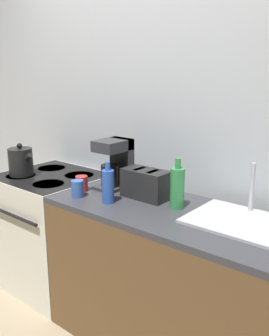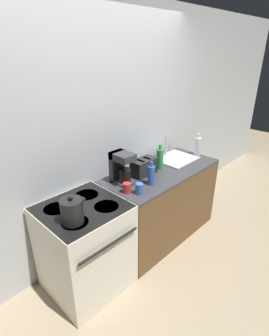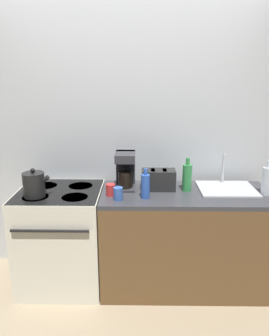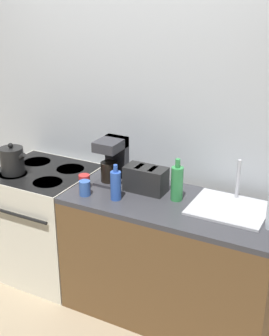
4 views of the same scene
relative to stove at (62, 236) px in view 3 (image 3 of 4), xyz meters
The scene contains 13 objects.
ground_plane 0.80m from the stove, 30.38° to the right, with size 12.00×12.00×0.00m, color tan.
wall_back 1.09m from the stove, 34.35° to the left, with size 8.00×0.05×2.60m.
stove is the anchor object (origin of this frame).
counter_block 1.08m from the stove, ahead, with size 1.43×0.63×0.88m.
kettle 0.57m from the stove, 142.59° to the right, with size 0.22×0.17×0.24m.
toaster 1.00m from the stove, ahead, with size 0.29×0.15×0.18m.
coffee_maker 0.83m from the stove, 10.14° to the left, with size 0.17×0.23×0.32m.
sink_tray 1.51m from the stove, ahead, with size 0.48×0.41×0.28m.
bottle_green 1.22m from the stove, ahead, with size 0.08×0.08×0.29m.
bottle_clear 1.82m from the stove, ahead, with size 0.08×0.08×0.29m.
bottle_blue 0.92m from the stove, 11.77° to the right, with size 0.07×0.07×0.24m.
cup_blue 0.73m from the stove, 20.72° to the right, with size 0.08×0.08×0.10m.
cup_red 0.66m from the stove, 12.42° to the right, with size 0.08×0.08×0.10m.
Camera 3 is at (0.11, -2.29, 1.84)m, focal length 35.00 mm.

